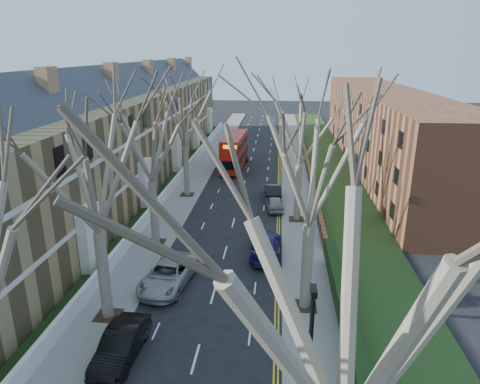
# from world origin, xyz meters

# --- Properties ---
(pavement_left) EXTENTS (3.00, 102.00, 0.12)m
(pavement_left) POSITION_xyz_m (-6.00, 39.00, 0.06)
(pavement_left) COLOR slate
(pavement_left) RESTS_ON ground
(pavement_right) EXTENTS (3.00, 102.00, 0.12)m
(pavement_right) POSITION_xyz_m (6.00, 39.00, 0.06)
(pavement_right) COLOR slate
(pavement_right) RESTS_ON ground
(terrace_left) EXTENTS (9.70, 78.00, 13.60)m
(terrace_left) POSITION_xyz_m (-13.65, 31.00, 5.53)
(terrace_left) COLOR #977E4D
(terrace_left) RESTS_ON ground
(flats_right) EXTENTS (13.97, 54.00, 10.00)m
(flats_right) POSITION_xyz_m (17.46, 43.00, 4.98)
(flats_right) COLOR brown
(flats_right) RESTS_ON ground
(wall_hedge_right) EXTENTS (0.70, 24.00, 1.80)m
(wall_hedge_right) POSITION_xyz_m (7.70, 2.00, 1.12)
(wall_hedge_right) COLOR #533323
(wall_hedge_right) RESTS_ON ground
(front_wall_left) EXTENTS (0.30, 78.00, 1.00)m
(front_wall_left) POSITION_xyz_m (-7.65, 31.00, 0.62)
(front_wall_left) COLOR white
(front_wall_left) RESTS_ON ground
(grass_verge_right) EXTENTS (6.00, 102.00, 0.06)m
(grass_verge_right) POSITION_xyz_m (10.50, 39.00, 0.15)
(grass_verge_right) COLOR #203C16
(grass_verge_right) RESTS_ON ground
(tree_left_mid) EXTENTS (10.50, 10.50, 14.71)m
(tree_left_mid) POSITION_xyz_m (-5.70, 6.00, 9.56)
(tree_left_mid) COLOR #766854
(tree_left_mid) RESTS_ON ground
(tree_left_far) EXTENTS (10.15, 10.15, 14.22)m
(tree_left_far) POSITION_xyz_m (-5.70, 16.00, 9.24)
(tree_left_far) COLOR #766854
(tree_left_far) RESTS_ON ground
(tree_left_dist) EXTENTS (10.50, 10.50, 14.71)m
(tree_left_dist) POSITION_xyz_m (-5.70, 28.00, 9.56)
(tree_left_dist) COLOR #766854
(tree_left_dist) RESTS_ON ground
(tree_right_near) EXTENTS (10.85, 10.85, 15.20)m
(tree_right_near) POSITION_xyz_m (5.70, -6.00, 9.86)
(tree_right_near) COLOR #766854
(tree_right_near) RESTS_ON ground
(tree_right_mid) EXTENTS (10.50, 10.50, 14.71)m
(tree_right_mid) POSITION_xyz_m (5.70, 8.00, 9.56)
(tree_right_mid) COLOR #766854
(tree_right_mid) RESTS_ON ground
(tree_right_far) EXTENTS (10.15, 10.15, 14.22)m
(tree_right_far) POSITION_xyz_m (5.70, 22.00, 9.24)
(tree_right_far) COLOR #766854
(tree_right_far) RESTS_ON ground
(double_decker_bus) EXTENTS (2.97, 10.28, 4.29)m
(double_decker_bus) POSITION_xyz_m (-1.84, 39.69, 2.10)
(double_decker_bus) COLOR #A1170B
(double_decker_bus) RESTS_ON ground
(car_left_mid) EXTENTS (1.80, 4.75, 1.55)m
(car_left_mid) POSITION_xyz_m (-3.70, 2.76, 0.77)
(car_left_mid) COLOR black
(car_left_mid) RESTS_ON ground
(car_left_far) EXTENTS (3.39, 6.04, 1.60)m
(car_left_far) POSITION_xyz_m (-3.09, 9.88, 0.80)
(car_left_far) COLOR #959499
(car_left_far) RESTS_ON ground
(car_right_near) EXTENTS (2.26, 5.54, 1.60)m
(car_right_near) POSITION_xyz_m (3.11, 14.85, 0.80)
(car_right_near) COLOR #1B1855
(car_right_near) RESTS_ON ground
(car_right_mid) EXTENTS (2.09, 4.09, 1.33)m
(car_right_mid) POSITION_xyz_m (3.62, 24.64, 0.67)
(car_right_mid) COLOR gray
(car_right_mid) RESTS_ON ground
(car_right_far) EXTENTS (1.90, 4.61, 1.48)m
(car_right_far) POSITION_xyz_m (3.40, 28.13, 0.74)
(car_right_far) COLOR black
(car_right_far) RESTS_ON ground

